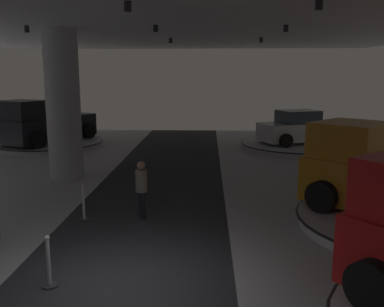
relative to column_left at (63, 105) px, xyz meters
The scene contains 9 objects.
ground 9.72m from the column_left, 66.39° to the right, with size 24.00×44.00×0.06m.
column_left is the anchor object (origin of this frame).
display_platform_deep_right 12.36m from the column_left, 32.54° to the left, with size 6.10×6.10×0.31m.
display_car_deep_right 12.17m from the column_left, 32.57° to the left, with size 4.57×3.36×1.71m.
display_platform_deep_left 7.90m from the column_left, 115.28° to the left, with size 5.68×5.68×0.26m.
pickup_truck_deep_left 7.42m from the column_left, 117.24° to the left, with size 4.33×5.69×2.30m.
visitor_walking_near 6.16m from the column_left, 52.12° to the right, with size 0.32×0.32×1.59m.
stanchion_a 5.81m from the column_left, 66.94° to the right, with size 0.28×0.28×1.01m.
stanchion_b 9.16m from the column_left, 73.70° to the right, with size 0.28×0.28×1.01m.
Camera 1 is at (1.66, -7.14, 3.91)m, focal length 39.80 mm.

